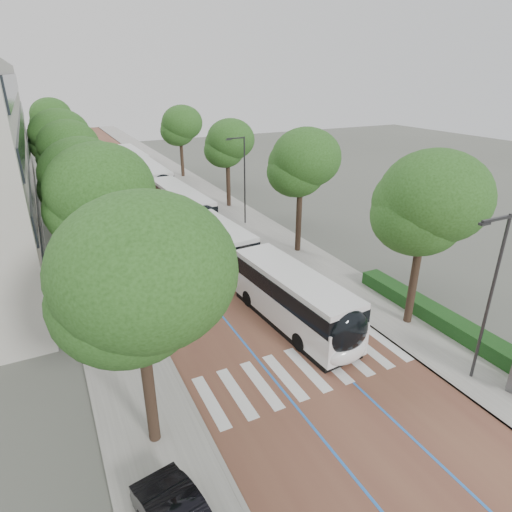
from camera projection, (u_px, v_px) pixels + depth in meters
The scene contains 19 objects.
ground at pixel (315, 383), 19.90m from camera, with size 160.00×160.00×0.00m, color #51544C.
road at pixel (133, 189), 52.73m from camera, with size 11.00×140.00×0.02m, color brown.
sidewalk_left at pixel (68, 196), 49.63m from camera, with size 4.00×140.00×0.12m, color gray.
sidewalk_right at pixel (191, 182), 55.80m from camera, with size 4.00×140.00×0.12m, color gray.
kerb_left at pixel (85, 194), 50.41m from camera, with size 0.20×140.00×0.14m, color gray.
kerb_right at pixel (177, 184), 55.02m from camera, with size 0.20×140.00×0.14m, color gray.
zebra_crossing at pixel (307, 369), 20.79m from camera, with size 10.55×3.60×0.01m.
lane_line_left at pixel (120, 191), 52.07m from camera, with size 0.12×126.00×0.01m, color blue.
lane_line_right at pixel (146, 188), 53.39m from camera, with size 0.12×126.00×0.01m, color blue.
hedge at pixel (454, 326), 23.44m from camera, with size 1.20×14.00×0.80m, color #164116.
streetlight_near at pixel (490, 288), 18.25m from camera, with size 1.82×0.20×8.00m.
streetlight_far at pixel (243, 174), 38.78m from camera, with size 1.82×0.20×8.00m.
lamp_post_left at pixel (136, 263), 22.32m from camera, with size 0.14×0.14×8.00m, color #2F2F32.
trees_left at pixel (69, 160), 34.50m from camera, with size 6.42×60.77×9.71m.
trees_right at pixel (259, 154), 37.55m from camera, with size 5.64×47.49×9.31m.
lead_bus at pixel (258, 273), 26.98m from camera, with size 3.74×18.52×3.20m.
bus_queued_0 at pixel (183, 206), 40.47m from camera, with size 3.01×12.49×3.20m.
bus_queued_1 at pixel (151, 178), 51.29m from camera, with size 2.60×12.41×3.20m.
bus_queued_2 at pixel (132, 161), 60.97m from camera, with size 2.64×12.42×3.20m.
Camera 1 is at (-9.59, -13.01, 13.31)m, focal length 30.00 mm.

